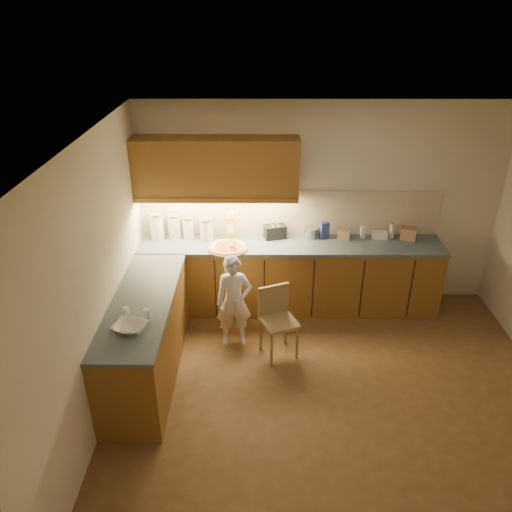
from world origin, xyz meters
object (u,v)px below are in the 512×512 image
pizza_on_board (228,248)px  child (234,302)px  wooden_chair (277,316)px  toaster (275,232)px  oil_jug (230,227)px

pizza_on_board → child: (0.09, -0.61, -0.38)m
pizza_on_board → child: 0.73m
wooden_chair → toaster: 1.21m
pizza_on_board → wooden_chair: size_ratio=0.59×
toaster → child: bearing=-131.5°
pizza_on_board → wooden_chair: bearing=-53.0°
child → wooden_chair: (0.48, -0.15, -0.09)m
child → wooden_chair: size_ratio=1.39×
wooden_chair → oil_jug: 1.36m
toaster → oil_jug: bearing=167.1°
pizza_on_board → oil_jug: oil_jug is taller
pizza_on_board → oil_jug: 0.34m
oil_jug → toaster: 0.57m
pizza_on_board → toaster: (0.58, 0.32, 0.06)m
child → toaster: 1.15m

